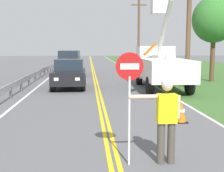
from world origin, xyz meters
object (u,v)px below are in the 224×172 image
at_px(utility_bucket_truck, 160,64).
at_px(roadside_tree_verge, 214,20).
at_px(utility_pole_near, 189,11).
at_px(utility_pole_mid, 139,32).
at_px(stop_sign_paddle, 129,83).
at_px(oncoming_sedan_nearest, 69,74).
at_px(traffic_cone_lead, 181,112).
at_px(oncoming_suv_second, 70,63).
at_px(flagger_worker, 166,115).

relative_size(utility_bucket_truck, roadside_tree_verge, 1.17).
xyz_separation_m(utility_pole_near, utility_pole_mid, (0.13, 18.68, -0.37)).
xyz_separation_m(stop_sign_paddle, utility_bucket_truck, (3.42, 11.63, -0.30)).
height_order(oncoming_sedan_nearest, utility_pole_near, utility_pole_near).
xyz_separation_m(traffic_cone_lead, roadside_tree_verge, (5.72, 11.33, 3.93)).
bearing_deg(utility_bucket_truck, utility_pole_mid, 84.38).
bearing_deg(utility_bucket_truck, oncoming_sedan_nearest, 175.79).
bearing_deg(stop_sign_paddle, utility_pole_mid, 80.19).
height_order(stop_sign_paddle, traffic_cone_lead, stop_sign_paddle).
bearing_deg(oncoming_suv_second, traffic_cone_lead, -74.89).
height_order(flagger_worker, stop_sign_paddle, stop_sign_paddle).
relative_size(flagger_worker, oncoming_suv_second, 0.39).
bearing_deg(traffic_cone_lead, utility_bucket_truck, 81.25).
distance_m(stop_sign_paddle, roadside_tree_verge, 16.91).
bearing_deg(oncoming_sedan_nearest, flagger_worker, -77.31).
height_order(stop_sign_paddle, oncoming_sedan_nearest, stop_sign_paddle).
bearing_deg(roadside_tree_verge, traffic_cone_lead, -116.80).
bearing_deg(utility_pole_mid, utility_bucket_truck, -95.62).
distance_m(utility_bucket_truck, roadside_tree_verge, 6.15).
xyz_separation_m(utility_pole_mid, roadside_tree_verge, (2.59, -15.86, 0.12)).
height_order(stop_sign_paddle, oncoming_suv_second, stop_sign_paddle).
height_order(flagger_worker, traffic_cone_lead, flagger_worker).
xyz_separation_m(utility_bucket_truck, oncoming_suv_second, (-5.81, 8.61, -0.34)).
distance_m(stop_sign_paddle, oncoming_suv_second, 20.39).
distance_m(flagger_worker, stop_sign_paddle, 1.02).
height_order(utility_bucket_truck, roadside_tree_verge, roadside_tree_verge).
relative_size(oncoming_suv_second, utility_pole_near, 0.54).
xyz_separation_m(flagger_worker, roadside_tree_verge, (7.11, 14.73, 3.22)).
distance_m(oncoming_suv_second, utility_pole_near, 11.75).
bearing_deg(oncoming_sedan_nearest, utility_pole_near, -0.81).
xyz_separation_m(oncoming_sedan_nearest, roadside_tree_verge, (9.82, 2.72, 3.44)).
height_order(utility_bucket_truck, utility_pole_near, utility_pole_near).
bearing_deg(traffic_cone_lead, oncoming_sedan_nearest, 115.44).
bearing_deg(oncoming_suv_second, stop_sign_paddle, -83.28).
distance_m(stop_sign_paddle, utility_bucket_truck, 12.13).
relative_size(utility_pole_mid, traffic_cone_lead, 11.35).
relative_size(oncoming_sedan_nearest, roadside_tree_verge, 0.70).
bearing_deg(stop_sign_paddle, utility_bucket_truck, 73.59).
distance_m(utility_bucket_truck, utility_pole_near, 3.58).
bearing_deg(roadside_tree_verge, utility_pole_near, -134.02).
height_order(flagger_worker, utility_pole_near, utility_pole_near).
bearing_deg(oncoming_suv_second, utility_bucket_truck, -55.99).
relative_size(oncoming_suv_second, roadside_tree_verge, 0.79).
xyz_separation_m(oncoming_sedan_nearest, traffic_cone_lead, (4.10, -8.61, -0.50)).
bearing_deg(stop_sign_paddle, utility_pole_near, 66.60).
bearing_deg(traffic_cone_lead, utility_pole_mid, 83.43).
bearing_deg(traffic_cone_lead, flagger_worker, -112.25).
height_order(stop_sign_paddle, utility_bucket_truck, utility_bucket_truck).
bearing_deg(roadside_tree_verge, oncoming_sedan_nearest, -164.53).
xyz_separation_m(utility_bucket_truck, utility_pole_mid, (1.87, 18.97, 2.75)).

